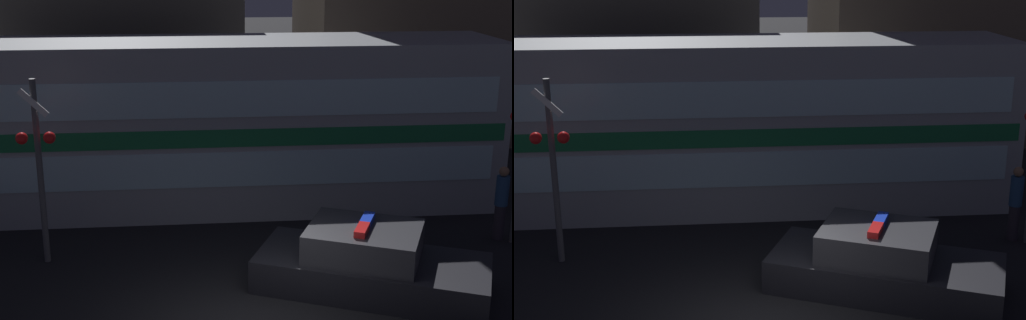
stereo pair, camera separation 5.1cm
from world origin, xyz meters
TOP-DOWN VIEW (x-y plane):
  - train at (-1.61, 6.65)m, footprint 16.16×2.90m
  - police_car at (2.22, 1.56)m, footprint 4.65×3.45m
  - pedestrian at (5.67, 3.67)m, footprint 0.28×0.28m
  - crossing_signal_far at (-4.05, 3.37)m, footprint 0.76×0.32m
  - building_left at (-3.30, 13.69)m, footprint 7.80×6.68m

SIDE VIEW (x-z plane):
  - police_car at x=2.22m, z-range -0.18..1.16m
  - pedestrian at x=5.67m, z-range 0.02..1.70m
  - train at x=-1.61m, z-range 0.00..4.10m
  - crossing_signal_far at x=-4.05m, z-range 0.28..4.06m
  - building_left at x=-3.30m, z-range 0.00..6.51m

